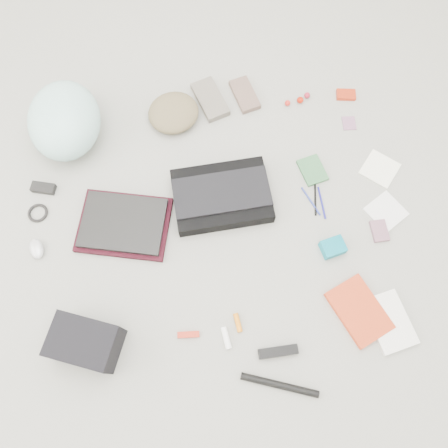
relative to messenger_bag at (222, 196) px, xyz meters
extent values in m
plane|color=gray|center=(-0.01, -0.13, -0.03)|extent=(4.00, 4.00, 0.00)
cube|color=black|center=(0.00, 0.00, 0.00)|extent=(0.39, 0.28, 0.06)
cube|color=black|center=(0.00, 0.00, 0.04)|extent=(0.39, 0.18, 0.01)
cube|color=black|center=(-0.41, -0.05, -0.02)|extent=(0.42, 0.36, 0.02)
cube|color=black|center=(-0.41, -0.05, 0.00)|extent=(0.38, 0.32, 0.02)
ellipsoid|color=#B1ECE7|center=(-0.59, 0.42, 0.08)|extent=(0.33, 0.39, 0.22)
ellipsoid|color=brown|center=(-0.14, 0.43, 0.01)|extent=(0.28, 0.28, 0.08)
cube|color=slate|center=(0.03, 0.48, -0.02)|extent=(0.15, 0.23, 0.03)
cube|color=brown|center=(0.19, 0.48, -0.02)|extent=(0.12, 0.19, 0.03)
cube|color=black|center=(-0.72, 0.18, -0.02)|extent=(0.11, 0.07, 0.03)
torus|color=black|center=(-0.75, 0.07, -0.03)|extent=(0.10, 0.10, 0.01)
ellipsoid|color=silver|center=(-0.76, -0.09, -0.02)|extent=(0.07, 0.10, 0.03)
cube|color=black|center=(-0.58, -0.49, 0.04)|extent=(0.27, 0.24, 0.15)
cube|color=#B42614|center=(-0.22, -0.52, -0.03)|extent=(0.08, 0.03, 0.01)
cylinder|color=white|center=(-0.08, -0.56, -0.02)|extent=(0.03, 0.08, 0.02)
cylinder|color=orange|center=(-0.03, -0.51, -0.02)|extent=(0.02, 0.07, 0.02)
cube|color=black|center=(0.10, -0.64, -0.02)|extent=(0.15, 0.04, 0.03)
cylinder|color=black|center=(0.08, -0.75, -0.02)|extent=(0.27, 0.13, 0.03)
cube|color=red|center=(0.43, -0.55, -0.02)|extent=(0.23, 0.28, 0.02)
cube|color=white|center=(0.53, -0.61, -0.02)|extent=(0.17, 0.23, 0.02)
cube|color=#34673D|center=(0.40, 0.06, -0.02)|extent=(0.12, 0.14, 0.01)
cylinder|color=navy|center=(0.36, -0.08, -0.03)|extent=(0.05, 0.14, 0.01)
cylinder|color=black|center=(0.38, -0.07, -0.03)|extent=(0.04, 0.14, 0.01)
cylinder|color=navy|center=(0.40, -0.09, -0.03)|extent=(0.01, 0.14, 0.01)
cube|color=#057B95|center=(0.39, -0.29, -0.01)|extent=(0.10, 0.08, 0.04)
cube|color=#8F5E71|center=(0.60, -0.25, -0.02)|extent=(0.07, 0.09, 0.02)
cube|color=white|center=(0.69, 0.02, -0.03)|extent=(0.19, 0.19, 0.01)
cube|color=white|center=(0.65, -0.17, -0.03)|extent=(0.18, 0.18, 0.01)
sphere|color=red|center=(0.37, 0.41, -0.02)|extent=(0.03, 0.03, 0.03)
sphere|color=#B61704|center=(0.43, 0.41, -0.02)|extent=(0.04, 0.04, 0.03)
sphere|color=maroon|center=(0.47, 0.43, -0.02)|extent=(0.03, 0.03, 0.03)
cube|color=#B62E14|center=(0.65, 0.41, -0.02)|extent=(0.09, 0.07, 0.02)
cube|color=#956185|center=(0.62, 0.26, -0.03)|extent=(0.07, 0.08, 0.00)
camera|label=1|loc=(-0.12, -0.71, 1.63)|focal=35.00mm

